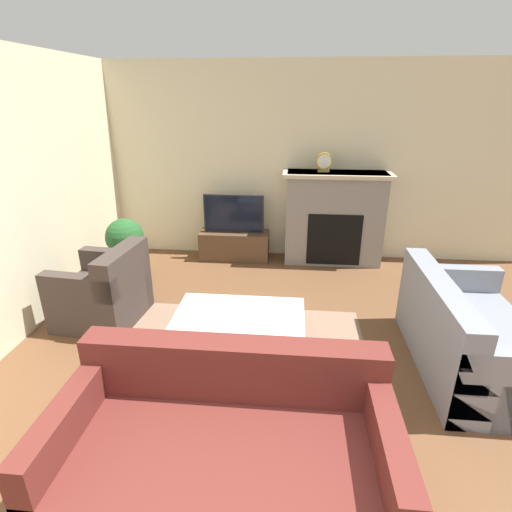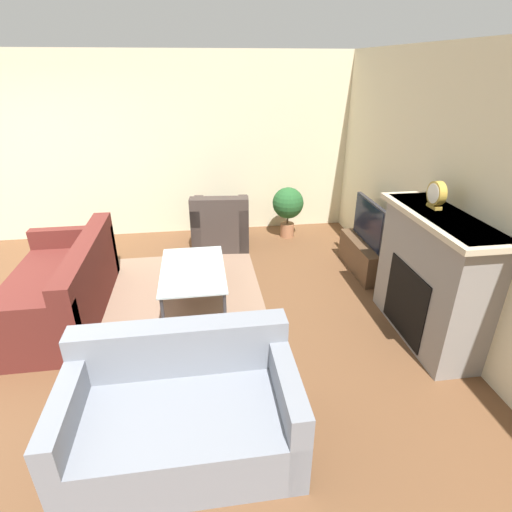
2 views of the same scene
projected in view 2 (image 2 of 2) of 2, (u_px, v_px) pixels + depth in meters
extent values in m
cube|color=beige|center=(428.00, 185.00, 4.21)|extent=(7.90, 0.06, 2.70)
cube|color=beige|center=(198.00, 147.00, 6.11)|extent=(0.06, 7.71, 2.70)
cube|color=#896B56|center=(181.00, 298.00, 4.71)|extent=(2.39, 1.92, 0.00)
cube|color=gray|center=(431.00, 278.00, 3.82)|extent=(1.34, 0.44, 1.29)
cube|color=black|center=(405.00, 302.00, 3.90)|extent=(0.73, 0.01, 0.72)
cube|color=beige|center=(441.00, 218.00, 3.55)|extent=(1.46, 0.50, 0.05)
cube|color=brown|center=(365.00, 256.00, 5.27)|extent=(1.00, 0.36, 0.41)
cube|color=#232328|center=(369.00, 222.00, 5.06)|extent=(0.86, 0.05, 0.55)
cube|color=black|center=(367.00, 222.00, 5.06)|extent=(0.82, 0.01, 0.51)
cube|color=#5B231E|center=(56.00, 297.00, 4.35)|extent=(1.93, 0.99, 0.42)
cube|color=#5B231E|center=(87.00, 261.00, 4.22)|extent=(1.93, 0.20, 0.40)
cube|color=#5B231E|center=(75.00, 252.00, 5.10)|extent=(0.14, 0.99, 0.66)
cube|color=#5B231E|center=(22.00, 338.00, 3.50)|extent=(0.14, 0.99, 0.66)
cube|color=gray|center=(184.00, 427.00, 2.79)|extent=(0.93, 1.57, 0.42)
cube|color=gray|center=(181.00, 347.00, 2.93)|extent=(0.20, 1.57, 0.40)
cube|color=gray|center=(74.00, 427.00, 2.64)|extent=(0.93, 0.14, 0.66)
cube|color=gray|center=(285.00, 403.00, 2.83)|extent=(0.93, 0.14, 0.66)
cube|color=#3D332D|center=(221.00, 231.00, 6.07)|extent=(0.85, 0.89, 0.42)
cube|color=#3D332D|center=(219.00, 212.00, 5.63)|extent=(0.28, 0.84, 0.40)
cube|color=#3D332D|center=(243.00, 223.00, 6.03)|extent=(0.79, 0.21, 0.66)
cube|color=#3D332D|center=(198.00, 224.00, 6.00)|extent=(0.79, 0.21, 0.66)
cylinder|color=#333338|center=(168.00, 265.00, 5.11)|extent=(0.04, 0.04, 0.36)
cylinder|color=#333338|center=(163.00, 313.00, 4.12)|extent=(0.04, 0.04, 0.36)
cylinder|color=#333338|center=(219.00, 261.00, 5.19)|extent=(0.04, 0.04, 0.36)
cylinder|color=#333338|center=(225.00, 308.00, 4.20)|extent=(0.04, 0.04, 0.36)
cube|color=silver|center=(193.00, 270.00, 4.57)|extent=(1.19, 0.72, 0.02)
cylinder|color=#AD704C|center=(287.00, 230.00, 6.38)|extent=(0.21, 0.21, 0.22)
cylinder|color=#4C3823|center=(287.00, 219.00, 6.30)|extent=(0.03, 0.03, 0.14)
sphere|color=#235628|center=(288.00, 203.00, 6.18)|extent=(0.48, 0.48, 0.48)
cube|color=#B79338|center=(434.00, 206.00, 3.70)|extent=(0.16, 0.07, 0.03)
cylinder|color=#B79338|center=(437.00, 193.00, 3.65)|extent=(0.22, 0.07, 0.22)
cylinder|color=white|center=(433.00, 193.00, 3.65)|extent=(0.18, 0.00, 0.18)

